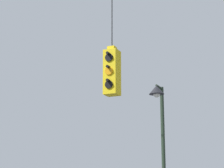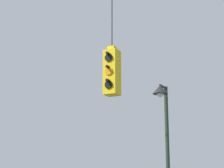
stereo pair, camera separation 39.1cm
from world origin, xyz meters
TOP-DOWN VIEW (x-y plane):
  - traffic_light_near_right_pole at (1.96, 0.12)m, footprint 0.34×0.46m
  - street_lamp at (2.06, 3.50)m, footprint 0.47×0.81m

SIDE VIEW (x-z plane):
  - street_lamp at x=2.06m, z-range 1.19..6.41m
  - traffic_light_near_right_pole at x=1.96m, z-range 2.80..6.92m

